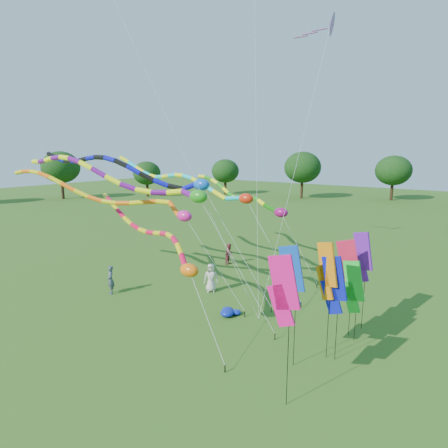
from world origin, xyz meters
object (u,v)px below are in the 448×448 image
Objects in this scene: tube_kite_red at (154,236)px; person_b at (111,280)px; person_a at (211,278)px; person_c at (229,254)px; blue_nylon_heap at (230,311)px; tube_kite_orange at (112,197)px.

tube_kite_red is 7.81× the size of person_b.
person_c is at bearing 77.44° from person_a.
person_b is at bearing -154.79° from tube_kite_red.
person_c is (-1.26, 8.86, -3.22)m from tube_kite_red.
person_c is at bearing 107.95° from person_b.
tube_kite_red is at bearing -157.96° from blue_nylon_heap.
person_b reaches higher than person_c.
tube_kite_orange is at bearing 159.69° from person_c.
tube_kite_orange is 10.17m from person_c.
tube_kite_orange is 9.52m from blue_nylon_heap.
tube_kite_orange reaches higher than person_b.
person_a is at bearing 24.76° from tube_kite_orange.
tube_kite_orange is 13.36× the size of blue_nylon_heap.
tube_kite_orange is at bearing -170.89° from blue_nylon_heap.
person_b is 9.34m from person_c.
tube_kite_orange is 4.99m from person_b.
tube_kite_orange is (-3.70, 0.35, 1.80)m from tube_kite_red.
blue_nylon_heap is 0.70× the size of person_b.
tube_kite_red reaches higher than blue_nylon_heap.
person_c is (-5.14, 7.29, 0.61)m from blue_nylon_heap.
person_a reaches higher than blue_nylon_heap.
tube_kite_orange is 9.10× the size of person_a.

